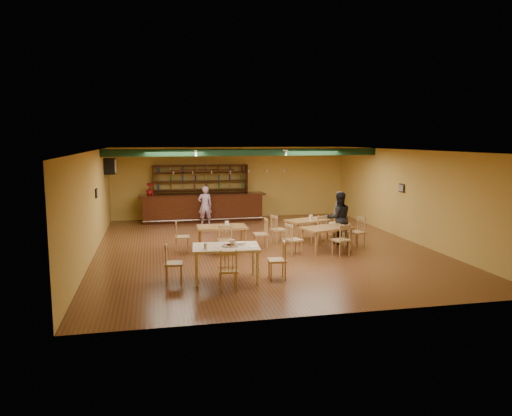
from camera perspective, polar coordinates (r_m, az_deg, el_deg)
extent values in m
plane|color=#543218|center=(15.19, 0.68, -4.61)|extent=(12.00, 12.00, 0.00)
cube|color=black|center=(17.57, -1.32, 6.57)|extent=(10.00, 0.30, 0.25)
cube|color=white|center=(17.92, -7.39, 6.76)|extent=(0.05, 2.50, 0.05)
cube|color=white|center=(18.46, 2.63, 6.86)|extent=(0.05, 2.50, 0.05)
cube|color=white|center=(18.75, -16.76, 4.74)|extent=(0.34, 0.70, 0.48)
cube|color=black|center=(15.64, -18.23, 1.67)|extent=(0.04, 0.34, 0.28)
cube|color=black|center=(17.15, 16.75, 2.27)|extent=(0.04, 0.34, 0.28)
cube|color=#34140A|center=(19.90, -6.28, 0.04)|extent=(5.09, 0.85, 1.13)
cube|color=#34140A|center=(20.45, -6.48, 1.88)|extent=(3.94, 0.40, 2.28)
imported|color=maroon|center=(19.71, -12.40, 2.20)|extent=(0.35, 0.35, 0.49)
cube|color=olive|center=(16.29, 6.02, -2.56)|extent=(1.55, 1.20, 0.68)
cube|color=olive|center=(14.73, -4.02, -3.56)|extent=(1.50, 0.93, 0.74)
cube|color=olive|center=(14.79, 8.28, -3.61)|extent=(1.64, 1.25, 0.72)
cube|color=beige|center=(11.62, -3.53, -6.51)|extent=(1.64, 1.13, 0.84)
cylinder|color=silver|center=(11.54, -3.00, -4.44)|extent=(0.54, 0.54, 0.01)
cylinder|color=#EAE5C6|center=(11.29, -5.96, -4.50)|extent=(0.08, 0.08, 0.11)
cube|color=white|center=(11.79, -1.83, -4.11)|extent=(0.22, 0.18, 0.03)
cube|color=silver|center=(11.61, -2.23, -4.30)|extent=(0.32, 0.24, 0.00)
cylinder|color=white|center=(11.41, -0.33, -4.57)|extent=(0.24, 0.24, 0.01)
imported|color=#854495|center=(19.06, -6.01, 0.30)|extent=(0.59, 0.41, 1.53)
imported|color=black|center=(15.73, 9.72, -1.18)|extent=(0.83, 0.66, 1.67)
imported|color=slate|center=(16.98, 9.78, -0.68)|extent=(0.92, 0.92, 1.57)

